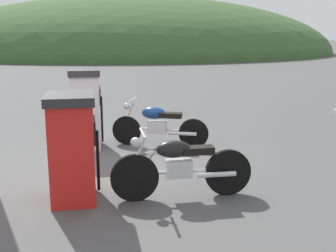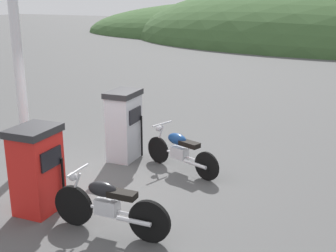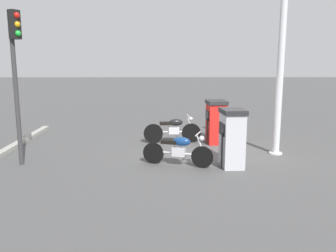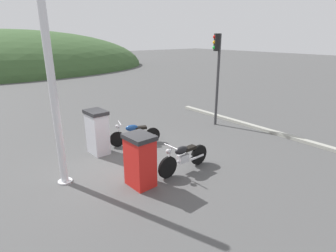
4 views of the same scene
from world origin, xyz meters
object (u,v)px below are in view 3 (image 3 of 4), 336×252
object	(u,v)px
roadside_traffic_light	(16,62)
fuel_pump_far	(232,138)
motorcycle_near_pump	(173,129)
canopy_support_pole	(280,77)
motorcycle_far_pump	(179,149)
fuel_pump_near	(216,122)

from	to	relation	value
roadside_traffic_light	fuel_pump_far	bearing A→B (deg)	177.51
motorcycle_near_pump	canopy_support_pole	size ratio (longest dim) A/B	0.42
fuel_pump_far	motorcycle_far_pump	bearing A→B (deg)	-4.34
fuel_pump_near	motorcycle_far_pump	world-z (taller)	fuel_pump_near
fuel_pump_far	roadside_traffic_light	world-z (taller)	roadside_traffic_light
fuel_pump_far	canopy_support_pole	xyz separation A→B (m)	(-1.63, -1.31, 1.52)
fuel_pump_near	roadside_traffic_light	bearing A→B (deg)	24.14
fuel_pump_near	fuel_pump_far	distance (m)	2.77
motorcycle_far_pump	canopy_support_pole	size ratio (longest dim) A/B	0.39
motorcycle_far_pump	fuel_pump_far	bearing A→B (deg)	175.66
motorcycle_near_pump	canopy_support_pole	distance (m)	3.93
fuel_pump_near	canopy_support_pole	xyz separation A→B (m)	(-1.63, 1.45, 1.56)
fuel_pump_far	roadside_traffic_light	xyz separation A→B (m)	(5.63, -0.25, 1.96)
fuel_pump_far	roadside_traffic_light	size ratio (longest dim) A/B	0.38
fuel_pump_near	motorcycle_near_pump	distance (m)	1.50
fuel_pump_far	roadside_traffic_light	distance (m)	5.96
motorcycle_far_pump	roadside_traffic_light	size ratio (longest dim) A/B	0.46
roadside_traffic_light	canopy_support_pole	xyz separation A→B (m)	(-7.25, -1.07, -0.43)
roadside_traffic_light	canopy_support_pole	world-z (taller)	canopy_support_pole
fuel_pump_far	canopy_support_pole	size ratio (longest dim) A/B	0.32
fuel_pump_near	motorcycle_far_pump	bearing A→B (deg)	62.16
fuel_pump_near	canopy_support_pole	bearing A→B (deg)	138.26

